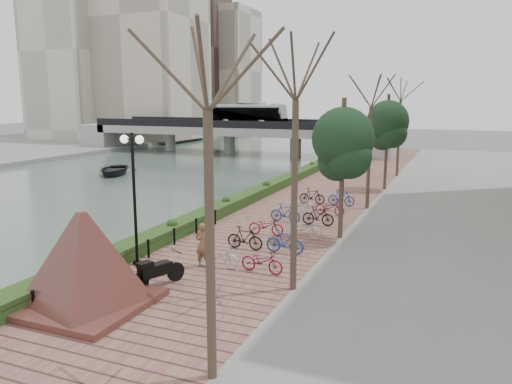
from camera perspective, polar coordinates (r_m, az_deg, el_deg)
The scene contains 14 objects.
ground at distance 20.04m, azimuth -20.42°, elevation -10.36°, with size 220.00×220.00×0.00m, color #59595B.
river_water at distance 48.16m, azimuth -13.35°, elevation 2.01°, with size 30.00×130.00×0.02m, color #46574E.
promenade at distance 33.00m, azimuth 6.16°, elevation -1.18°, with size 8.00×75.00×0.50m, color brown.
hedge at distance 36.28m, azimuth 2.15°, elevation 0.83°, with size 1.10×56.00×0.60m, color #1D3513.
chain_fence at distance 20.35m, azimuth -13.80°, elevation -7.14°, with size 0.10×14.10×0.70m.
granite_monument at distance 16.46m, azimuth -19.03°, elevation -7.30°, with size 5.64×5.64×3.05m.
lamppost at distance 19.68m, azimuth -13.85°, elevation 2.31°, with size 1.02×0.32×5.19m.
motorcycle at distance 17.84m, azimuth -11.14°, elevation -8.81°, with size 0.57×1.84×1.15m, color black, non-canonical shape.
pedestrian at distance 19.58m, azimuth -6.09°, elevation -6.00°, with size 0.64×0.42×1.74m, color brown.
bicycle_parking at distance 24.85m, azimuth 4.18°, elevation -3.34°, with size 2.40×14.69×1.00m.
street_trees at distance 26.88m, azimuth 11.57°, elevation 3.41°, with size 3.20×37.12×6.80m.
bridge at distance 64.81m, azimuth -2.69°, elevation 7.40°, with size 36.00×10.77×6.50m.
boat at distance 47.99m, azimuth -15.93°, elevation 2.49°, with size 3.54×4.96×1.03m, color black.
far_buildings at distance 96.90m, azimuth -12.39°, elevation 15.76°, with size 35.00×38.00×38.00m.
Camera 1 is at (13.08, -13.52, 6.93)m, focal length 35.00 mm.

